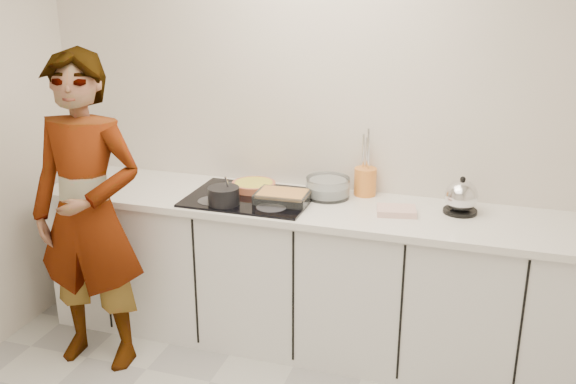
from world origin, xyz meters
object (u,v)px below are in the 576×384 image
(utensil_crock, at_px, (365,182))
(mixing_bowl, at_px, (328,188))
(tart_dish, at_px, (254,185))
(baking_dish, at_px, (283,196))
(saucepan, at_px, (224,196))
(cook, at_px, (88,215))
(hob, at_px, (250,197))
(kettle, at_px, (461,198))

(utensil_crock, bearing_deg, mixing_bowl, -151.41)
(tart_dish, height_order, baking_dish, baking_dish)
(saucepan, bearing_deg, cook, -153.32)
(baking_dish, relative_size, cook, 0.17)
(mixing_bowl, bearing_deg, hob, -158.98)
(baking_dish, xyz_separation_m, kettle, (0.98, 0.16, 0.04))
(baking_dish, height_order, utensil_crock, utensil_crock)
(kettle, height_order, utensil_crock, kettle)
(saucepan, height_order, baking_dish, saucepan)
(utensil_crock, bearing_deg, saucepan, -148.50)
(baking_dish, bearing_deg, mixing_bowl, 41.28)
(hob, relative_size, mixing_bowl, 2.33)
(tart_dish, bearing_deg, mixing_bowl, 3.97)
(baking_dish, distance_m, cook, 1.09)
(tart_dish, relative_size, kettle, 1.28)
(kettle, bearing_deg, utensil_crock, 165.65)
(kettle, bearing_deg, saucepan, -166.90)
(saucepan, xyz_separation_m, utensil_crock, (0.72, 0.44, 0.02))
(baking_dish, relative_size, utensil_crock, 1.86)
(mixing_bowl, height_order, utensil_crock, utensil_crock)
(kettle, bearing_deg, mixing_bowl, 177.42)
(hob, height_order, mixing_bowl, mixing_bowl)
(tart_dish, xyz_separation_m, baking_dish, (0.24, -0.16, 0.01))
(saucepan, relative_size, utensil_crock, 1.39)
(tart_dish, height_order, kettle, kettle)
(cook, bearing_deg, hob, 30.05)
(hob, height_order, saucepan, saucepan)
(kettle, distance_m, cook, 2.06)
(hob, relative_size, saucepan, 3.12)
(kettle, distance_m, utensil_crock, 0.58)
(saucepan, bearing_deg, hob, 60.69)
(saucepan, xyz_separation_m, kettle, (1.29, 0.30, 0.03))
(tart_dish, bearing_deg, utensil_crock, 12.15)
(hob, xyz_separation_m, saucepan, (-0.10, -0.17, 0.06))
(saucepan, bearing_deg, baking_dish, 25.10)
(utensil_crock, xyz_separation_m, cook, (-1.39, -0.78, -0.09))
(cook, bearing_deg, saucepan, 23.23)
(saucepan, relative_size, mixing_bowl, 0.75)
(baking_dish, distance_m, kettle, 0.99)
(baking_dish, distance_m, mixing_bowl, 0.29)
(hob, bearing_deg, kettle, 6.21)
(utensil_crock, height_order, cook, cook)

